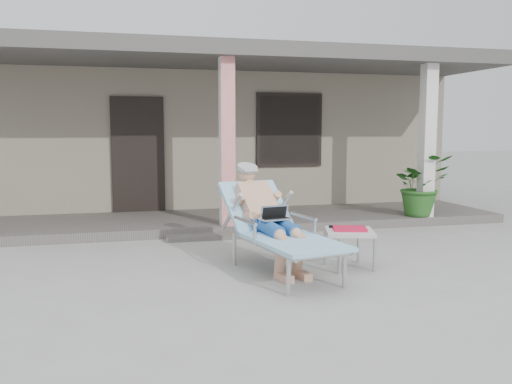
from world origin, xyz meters
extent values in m
plane|color=#9E9E99|center=(0.00, 0.00, 0.00)|extent=(60.00, 60.00, 0.00)
cube|color=gray|center=(0.00, 6.50, 1.50)|extent=(10.00, 5.00, 3.00)
cube|color=#474442|center=(0.00, 6.50, 3.15)|extent=(10.40, 5.40, 0.30)
cube|color=black|center=(-1.30, 3.97, 1.20)|extent=(0.95, 0.06, 2.10)
cube|color=black|center=(1.60, 3.97, 1.65)|extent=(1.20, 0.06, 1.30)
cube|color=black|center=(1.60, 3.96, 1.65)|extent=(1.32, 0.05, 1.42)
cube|color=#605B56|center=(0.00, 3.00, 0.07)|extent=(10.00, 2.00, 0.15)
cube|color=red|center=(0.00, 2.15, 1.45)|extent=(0.22, 0.22, 2.61)
cube|color=silver|center=(3.50, 2.15, 1.45)|extent=(0.22, 0.22, 2.61)
cube|color=#474442|center=(0.00, 3.00, 2.88)|extent=(10.00, 2.30, 0.24)
cube|color=#605B56|center=(0.00, 1.85, 0.04)|extent=(2.00, 0.30, 0.07)
cylinder|color=#B7B7BC|center=(-0.04, -1.15, 0.20)|extent=(0.05, 0.05, 0.39)
cylinder|color=#B7B7BC|center=(0.62, -1.02, 0.20)|extent=(0.05, 0.05, 0.39)
cylinder|color=#B7B7BC|center=(-0.30, 0.20, 0.20)|extent=(0.05, 0.05, 0.39)
cylinder|color=#B7B7BC|center=(0.35, 0.33, 0.20)|extent=(0.05, 0.05, 0.39)
cube|color=#B7B7BC|center=(0.19, -0.60, 0.41)|extent=(0.90, 1.40, 0.03)
cube|color=#99E3ED|center=(0.19, -0.60, 0.44)|extent=(1.01, 1.46, 0.04)
cube|color=#B7B7BC|center=(0.01, 0.33, 0.66)|extent=(0.77, 0.73, 0.52)
cube|color=#99E3ED|center=(0.01, 0.33, 0.70)|extent=(0.89, 0.83, 0.59)
cylinder|color=#A7A7A9|center=(-0.05, 0.63, 1.17)|extent=(0.31, 0.31, 0.14)
cube|color=silver|center=(0.10, -0.14, 0.62)|extent=(0.39, 0.31, 0.25)
cube|color=beige|center=(1.00, -0.28, 0.44)|extent=(0.69, 0.69, 0.04)
cylinder|color=#B7B7BC|center=(0.78, -0.50, 0.21)|extent=(0.04, 0.04, 0.42)
cylinder|color=#B7B7BC|center=(1.22, -0.50, 0.21)|extent=(0.04, 0.04, 0.42)
cylinder|color=#B7B7BC|center=(0.78, -0.06, 0.21)|extent=(0.04, 0.04, 0.42)
cylinder|color=#B7B7BC|center=(1.22, -0.06, 0.21)|extent=(0.04, 0.04, 0.42)
cube|color=red|center=(1.00, -0.28, 0.48)|extent=(0.46, 0.39, 0.03)
cube|color=black|center=(1.00, -0.13, 0.48)|extent=(0.38, 0.14, 0.04)
imported|color=#26591E|center=(3.47, 2.27, 0.69)|extent=(1.04, 0.92, 1.08)
camera|label=1|loc=(-1.64, -6.16, 1.66)|focal=38.00mm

